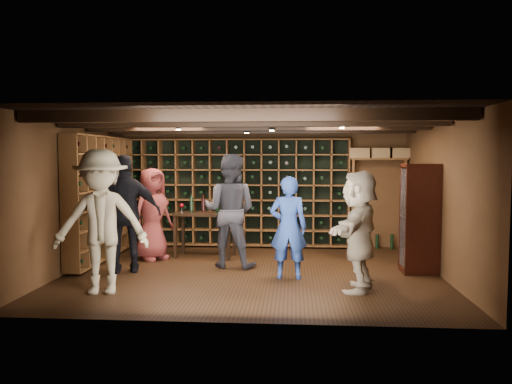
# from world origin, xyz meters

# --- Properties ---
(ground) EXTENTS (6.00, 6.00, 0.00)m
(ground) POSITION_xyz_m (0.00, 0.00, 0.00)
(ground) COLOR black
(ground) RESTS_ON ground
(room_shell) EXTENTS (6.00, 6.00, 6.00)m
(room_shell) POSITION_xyz_m (0.00, 0.05, 2.42)
(room_shell) COLOR #4E321A
(room_shell) RESTS_ON ground
(wine_rack_back) EXTENTS (4.65, 0.30, 2.20)m
(wine_rack_back) POSITION_xyz_m (-0.52, 2.33, 1.15)
(wine_rack_back) COLOR brown
(wine_rack_back) RESTS_ON ground
(wine_rack_left) EXTENTS (0.30, 2.65, 2.20)m
(wine_rack_left) POSITION_xyz_m (-2.83, 0.82, 1.15)
(wine_rack_left) COLOR brown
(wine_rack_left) RESTS_ON ground
(crate_shelf) EXTENTS (1.20, 0.32, 2.07)m
(crate_shelf) POSITION_xyz_m (2.41, 2.32, 1.57)
(crate_shelf) COLOR brown
(crate_shelf) RESTS_ON ground
(display_cabinet) EXTENTS (0.55, 0.50, 1.75)m
(display_cabinet) POSITION_xyz_m (2.71, 0.20, 0.86)
(display_cabinet) COLOR black
(display_cabinet) RESTS_ON ground
(man_blue_shirt) EXTENTS (0.59, 0.40, 1.60)m
(man_blue_shirt) POSITION_xyz_m (0.59, -0.34, 0.80)
(man_blue_shirt) COLOR navy
(man_blue_shirt) RESTS_ON ground
(man_grey_suit) EXTENTS (1.06, 0.89, 1.94)m
(man_grey_suit) POSITION_xyz_m (-0.42, 0.42, 0.97)
(man_grey_suit) COLOR black
(man_grey_suit) RESTS_ON ground
(guest_red_floral) EXTENTS (0.91, 0.98, 1.69)m
(guest_red_floral) POSITION_xyz_m (-1.91, 0.89, 0.84)
(guest_red_floral) COLOR maroon
(guest_red_floral) RESTS_ON ground
(guest_woman_black) EXTENTS (1.22, 0.79, 1.93)m
(guest_woman_black) POSITION_xyz_m (-2.06, -0.13, 0.96)
(guest_woman_black) COLOR black
(guest_woman_black) RESTS_ON ground
(guest_khaki) EXTENTS (1.40, 0.96, 1.99)m
(guest_khaki) POSITION_xyz_m (-1.98, -1.38, 1.00)
(guest_khaki) COLOR #84795B
(guest_khaki) RESTS_ON ground
(guest_beige) EXTENTS (0.98, 1.66, 1.70)m
(guest_beige) POSITION_xyz_m (1.59, -0.97, 0.85)
(guest_beige) COLOR tan
(guest_beige) RESTS_ON ground
(tasting_table) EXTENTS (1.17, 0.67, 1.12)m
(tasting_table) POSITION_xyz_m (-0.99, 1.21, 0.75)
(tasting_table) COLOR black
(tasting_table) RESTS_ON ground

